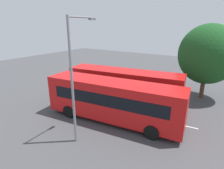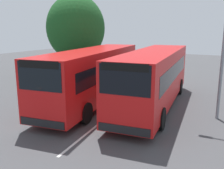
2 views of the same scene
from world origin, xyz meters
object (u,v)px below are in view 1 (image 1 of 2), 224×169
(pedestrian, at_px, (70,81))
(depot_tree, at_px, (208,54))
(bus_far_left, at_px, (123,85))
(street_lamp, at_px, (74,74))
(bus_center_left, at_px, (112,100))

(pedestrian, height_order, depot_tree, depot_tree)
(depot_tree, bearing_deg, bus_far_left, 42.75)
(pedestrian, relative_size, depot_tree, 0.21)
(bus_far_left, height_order, street_lamp, street_lamp)
(bus_far_left, bearing_deg, street_lamp, 85.93)
(street_lamp, relative_size, depot_tree, 1.05)
(bus_far_left, relative_size, bus_center_left, 1.00)
(bus_center_left, bearing_deg, bus_far_left, -80.58)
(depot_tree, bearing_deg, street_lamp, 65.77)
(street_lamp, bearing_deg, depot_tree, -26.66)
(bus_far_left, bearing_deg, depot_tree, -145.60)
(bus_far_left, distance_m, street_lamp, 7.79)
(depot_tree, bearing_deg, pedestrian, 21.25)
(bus_far_left, height_order, bus_center_left, same)
(bus_center_left, distance_m, pedestrian, 9.94)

